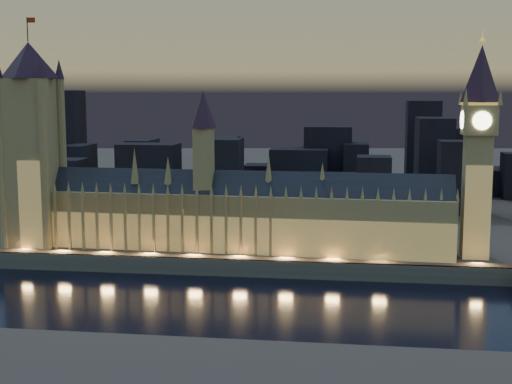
# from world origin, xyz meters

# --- Properties ---
(ground_plane) EXTENTS (2000.00, 2000.00, 0.00)m
(ground_plane) POSITION_xyz_m (0.00, 0.00, 0.00)
(ground_plane) COLOR black
(ground_plane) RESTS_ON ground
(north_bank) EXTENTS (2000.00, 960.00, 8.00)m
(north_bank) POSITION_xyz_m (0.00, 520.00, 4.00)
(north_bank) COLOR #45363D
(north_bank) RESTS_ON ground
(embankment_wall) EXTENTS (2000.00, 2.50, 8.00)m
(embankment_wall) POSITION_xyz_m (0.00, 41.00, 4.00)
(embankment_wall) COLOR #404D4E
(embankment_wall) RESTS_ON ground
(palace_of_westminster) EXTENTS (202.00, 28.55, 78.00)m
(palace_of_westminster) POSITION_xyz_m (-2.72, 61.74, 26.37)
(palace_of_westminster) COLOR #917D4E
(palace_of_westminster) RESTS_ON north_bank
(victoria_tower) EXTENTS (31.68, 31.68, 113.96)m
(victoria_tower) POSITION_xyz_m (-110.00, 61.92, 64.39)
(victoria_tower) COLOR #917D4E
(victoria_tower) RESTS_ON north_bank
(elizabeth_tower) EXTENTS (18.00, 18.00, 105.13)m
(elizabeth_tower) POSITION_xyz_m (108.00, 61.92, 66.53)
(elizabeth_tower) COLOR #917D4E
(elizabeth_tower) RESTS_ON north_bank
(city_backdrop) EXTENTS (493.38, 215.63, 79.05)m
(city_backdrop) POSITION_xyz_m (33.67, 244.78, 30.54)
(city_backdrop) COLOR black
(city_backdrop) RESTS_ON north_bank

